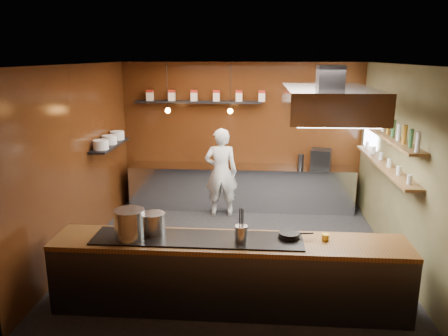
# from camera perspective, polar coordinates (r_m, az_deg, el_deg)

# --- Properties ---
(floor) EXTENTS (5.00, 5.00, 0.00)m
(floor) POSITION_cam_1_polar(r_m,az_deg,el_deg) (7.28, 1.51, -10.93)
(floor) COLOR black
(floor) RESTS_ON ground
(back_wall) EXTENTS (5.00, 0.00, 5.00)m
(back_wall) POSITION_cam_1_polar(r_m,az_deg,el_deg) (9.22, 2.35, 4.33)
(back_wall) COLOR black
(back_wall) RESTS_ON ground
(left_wall) EXTENTS (0.00, 5.00, 5.00)m
(left_wall) POSITION_cam_1_polar(r_m,az_deg,el_deg) (7.33, -18.33, 0.92)
(left_wall) COLOR black
(left_wall) RESTS_ON ground
(right_wall) EXTENTS (0.00, 5.00, 5.00)m
(right_wall) POSITION_cam_1_polar(r_m,az_deg,el_deg) (7.12, 22.14, 0.19)
(right_wall) COLOR brown
(right_wall) RESTS_ON ground
(ceiling) EXTENTS (5.00, 5.00, 0.00)m
(ceiling) POSITION_cam_1_polar(r_m,az_deg,el_deg) (6.58, 1.69, 13.39)
(ceiling) COLOR silver
(ceiling) RESTS_ON back_wall
(window_pane) EXTENTS (0.00, 1.00, 1.00)m
(window_pane) POSITION_cam_1_polar(r_m,az_deg,el_deg) (8.63, 18.74, 5.56)
(window_pane) COLOR white
(window_pane) RESTS_ON right_wall
(prep_counter) EXTENTS (4.60, 0.65, 0.90)m
(prep_counter) POSITION_cam_1_polar(r_m,az_deg,el_deg) (9.15, 2.21, -2.53)
(prep_counter) COLOR silver
(prep_counter) RESTS_ON floor
(pass_counter) EXTENTS (4.40, 0.72, 0.94)m
(pass_counter) POSITION_cam_1_polar(r_m,az_deg,el_deg) (5.65, 0.67, -13.63)
(pass_counter) COLOR #38383D
(pass_counter) RESTS_ON floor
(tin_shelf) EXTENTS (2.60, 0.26, 0.04)m
(tin_shelf) POSITION_cam_1_polar(r_m,az_deg,el_deg) (9.06, -3.40, 8.61)
(tin_shelf) COLOR black
(tin_shelf) RESTS_ON back_wall
(plate_shelf) EXTENTS (0.30, 1.40, 0.04)m
(plate_shelf) POSITION_cam_1_polar(r_m,az_deg,el_deg) (8.17, -14.69, 2.90)
(plate_shelf) COLOR black
(plate_shelf) RESTS_ON left_wall
(bottle_shelf_upper) EXTENTS (0.26, 2.80, 0.04)m
(bottle_shelf_upper) POSITION_cam_1_polar(r_m,az_deg,el_deg) (7.27, 20.55, 4.01)
(bottle_shelf_upper) COLOR brown
(bottle_shelf_upper) RESTS_ON right_wall
(bottle_shelf_lower) EXTENTS (0.26, 2.80, 0.04)m
(bottle_shelf_lower) POSITION_cam_1_polar(r_m,az_deg,el_deg) (7.36, 20.23, 0.41)
(bottle_shelf_lower) COLOR brown
(bottle_shelf_lower) RESTS_ON right_wall
(extractor_hood) EXTENTS (1.20, 2.00, 0.72)m
(extractor_hood) POSITION_cam_1_polar(r_m,az_deg,el_deg) (6.28, 13.54, 8.42)
(extractor_hood) COLOR #38383D
(extractor_hood) RESTS_ON ceiling
(pendant_left) EXTENTS (0.10, 0.10, 0.95)m
(pendant_left) POSITION_cam_1_polar(r_m,az_deg,el_deg) (8.50, -7.36, 7.80)
(pendant_left) COLOR black
(pendant_left) RESTS_ON ceiling
(pendant_right) EXTENTS (0.10, 0.10, 0.95)m
(pendant_right) POSITION_cam_1_polar(r_m,az_deg,el_deg) (8.34, 0.81, 7.79)
(pendant_right) COLOR black
(pendant_right) RESTS_ON ceiling
(storage_tins) EXTENTS (2.43, 0.13, 0.22)m
(storage_tins) POSITION_cam_1_polar(r_m,az_deg,el_deg) (9.03, -2.46, 9.44)
(storage_tins) COLOR beige
(storage_tins) RESTS_ON tin_shelf
(plate_stacks) EXTENTS (0.26, 1.16, 0.16)m
(plate_stacks) POSITION_cam_1_polar(r_m,az_deg,el_deg) (8.15, -14.73, 3.59)
(plate_stacks) COLOR white
(plate_stacks) RESTS_ON plate_shelf
(bottles) EXTENTS (0.06, 2.66, 0.24)m
(bottles) POSITION_cam_1_polar(r_m,az_deg,el_deg) (7.24, 20.65, 5.10)
(bottles) COLOR silver
(bottles) RESTS_ON bottle_shelf_upper
(wine_glasses) EXTENTS (0.07, 2.37, 0.13)m
(wine_glasses) POSITION_cam_1_polar(r_m,az_deg,el_deg) (7.34, 20.29, 1.06)
(wine_glasses) COLOR silver
(wine_glasses) RESTS_ON bottle_shelf_lower
(stockpot_large) EXTENTS (0.45, 0.45, 0.37)m
(stockpot_large) POSITION_cam_1_polar(r_m,az_deg,el_deg) (5.51, -12.22, -7.17)
(stockpot_large) COLOR #B1B3B8
(stockpot_large) RESTS_ON pass_counter
(stockpot_small) EXTENTS (0.37, 0.37, 0.27)m
(stockpot_small) POSITION_cam_1_polar(r_m,az_deg,el_deg) (5.61, -9.15, -7.14)
(stockpot_small) COLOR #B1B3B8
(stockpot_small) RESTS_ON pass_counter
(utensil_crock) EXTENTS (0.20, 0.20, 0.20)m
(utensil_crock) POSITION_cam_1_polar(r_m,az_deg,el_deg) (5.33, 2.26, -8.58)
(utensil_crock) COLOR silver
(utensil_crock) RESTS_ON pass_counter
(frying_pan) EXTENTS (0.44, 0.27, 0.07)m
(frying_pan) POSITION_cam_1_polar(r_m,az_deg,el_deg) (5.51, 8.55, -8.68)
(frying_pan) COLOR black
(frying_pan) RESTS_ON pass_counter
(butter_jar) EXTENTS (0.11, 0.11, 0.08)m
(butter_jar) POSITION_cam_1_polar(r_m,az_deg,el_deg) (5.57, 13.10, -8.80)
(butter_jar) COLOR yellow
(butter_jar) RESTS_ON pass_counter
(espresso_machine) EXTENTS (0.46, 0.45, 0.39)m
(espresso_machine) POSITION_cam_1_polar(r_m,az_deg,el_deg) (9.08, 12.54, 1.21)
(espresso_machine) COLOR black
(espresso_machine) RESTS_ON prep_counter
(chef) EXTENTS (0.68, 0.48, 1.77)m
(chef) POSITION_cam_1_polar(r_m,az_deg,el_deg) (8.63, -0.40, -0.56)
(chef) COLOR white
(chef) RESTS_ON floor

